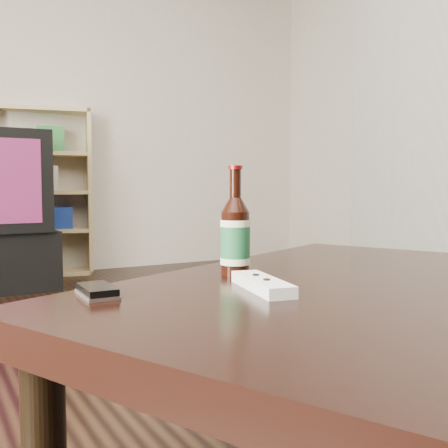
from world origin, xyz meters
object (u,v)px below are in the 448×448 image
bookshelf (44,189)px  remote (262,284)px  coffee_table (339,308)px  beer_bottle (235,237)px  phone (97,291)px

bookshelf → remote: 3.42m
coffee_table → remote: (-0.21, -0.01, 0.08)m
remote → beer_bottle: bearing=87.6°
beer_bottle → phone: 0.36m
bookshelf → remote: (-0.25, -3.40, -0.18)m
beer_bottle → phone: (-0.35, -0.08, -0.08)m
bookshelf → phone: bookshelf is taller
bookshelf → phone: bearing=-87.1°
coffee_table → beer_bottle: size_ratio=5.86×
beer_bottle → coffee_table: bearing=-45.2°
coffee_table → remote: remote is taller
phone → remote: 0.32m
phone → remote: (0.30, -0.10, 0.00)m
beer_bottle → remote: beer_bottle is taller
coffee_table → phone: phone is taller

